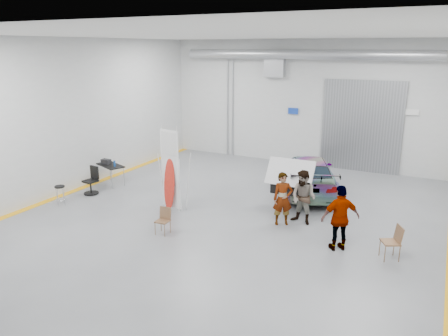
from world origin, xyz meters
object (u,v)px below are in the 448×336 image
at_px(person_a, 283,199).
at_px(folding_chair_far, 390,249).
at_px(work_table, 109,165).
at_px(office_chair, 92,182).
at_px(sedan_car, 308,174).
at_px(person_c, 340,218).
at_px(person_b, 303,197).
at_px(surfboard_display, 171,177).
at_px(shop_stool, 61,196).
at_px(folding_chair_near, 163,226).

relative_size(person_a, folding_chair_far, 1.82).
distance_m(work_table, office_chair, 1.42).
distance_m(sedan_car, person_c, 5.28).
bearing_deg(person_b, sedan_car, 116.87).
xyz_separation_m(person_b, surfboard_display, (-4.52, -0.95, 0.34)).
relative_size(sedan_car, person_a, 2.82).
xyz_separation_m(folding_chair_far, shop_stool, (-11.31, -1.07, 0.07)).
distance_m(person_a, person_b, 0.69).
bearing_deg(person_c, person_b, -79.41).
bearing_deg(office_chair, person_c, 5.90).
relative_size(person_a, folding_chair_near, 2.12).
bearing_deg(work_table, folding_chair_far, -8.92).
relative_size(person_b, shop_stool, 2.43).
bearing_deg(surfboard_display, folding_chair_near, -52.96).
bearing_deg(person_c, work_table, -47.00).
bearing_deg(person_b, surfboard_display, -155.45).
height_order(surfboard_display, shop_stool, surfboard_display).
relative_size(sedan_car, work_table, 3.37).
bearing_deg(shop_stool, sedan_car, 37.06).
height_order(person_b, folding_chair_near, person_b).
distance_m(person_c, work_table, 10.28).
height_order(person_b, surfboard_display, surfboard_display).
height_order(person_c, folding_chair_near, person_c).
bearing_deg(person_c, sedan_car, -100.14).
height_order(person_a, office_chair, person_a).
bearing_deg(folding_chair_far, person_a, -133.49).
bearing_deg(person_a, person_c, -56.76).
distance_m(surfboard_display, folding_chair_far, 7.47).
distance_m(surfboard_display, work_table, 4.34).
xyz_separation_m(sedan_car, person_c, (2.35, -4.73, 0.25)).
height_order(person_a, work_table, person_a).
xyz_separation_m(sedan_car, folding_chair_near, (-2.77, -6.13, -0.46)).
bearing_deg(work_table, person_b, -3.13).
bearing_deg(office_chair, work_table, 109.83).
height_order(person_b, shop_stool, person_b).
distance_m(person_b, work_table, 8.62).
distance_m(folding_chair_far, office_chair, 11.23).
xyz_separation_m(sedan_car, person_a, (0.26, -3.70, 0.16)).
bearing_deg(folding_chair_near, person_c, 12.56).
distance_m(person_b, person_c, 2.05).
bearing_deg(sedan_car, office_chair, 7.00).
xyz_separation_m(sedan_car, folding_chair_far, (3.72, -4.66, -0.42)).
bearing_deg(work_table, office_chair, -79.07).
relative_size(person_c, work_table, 1.31).
bearing_deg(surfboard_display, sedan_car, 60.19).
relative_size(person_b, surfboard_display, 0.59).
bearing_deg(person_b, folding_chair_near, -129.53).
bearing_deg(person_b, shop_stool, -151.42).
bearing_deg(folding_chair_far, sedan_car, -169.38).
height_order(folding_chair_far, work_table, work_table).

